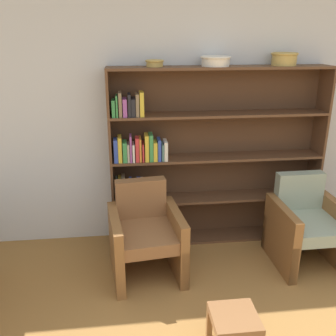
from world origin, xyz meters
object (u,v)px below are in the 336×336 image
(bookshelf, at_px, (198,159))
(bowl_stoneware, at_px, (155,63))
(armchair_leather, at_px, (145,234))
(armchair_cushioned, at_px, (307,225))
(bowl_cream, at_px, (216,60))
(bowl_olive, at_px, (284,58))
(footstool, at_px, (234,322))

(bookshelf, bearing_deg, bowl_stoneware, -176.99)
(armchair_leather, distance_m, armchair_cushioned, 1.58)
(bowl_stoneware, xyz_separation_m, armchair_cushioned, (1.43, -0.55, -1.51))
(armchair_cushioned, bearing_deg, bowl_cream, -33.81)
(armchair_leather, bearing_deg, bookshelf, -142.83)
(bowl_cream, distance_m, armchair_cushioned, 1.83)
(bowl_stoneware, bearing_deg, bowl_olive, 0.00)
(bookshelf, xyz_separation_m, bowl_stoneware, (-0.45, -0.02, 0.98))
(bowl_stoneware, xyz_separation_m, armchair_leather, (-0.15, -0.55, -1.51))
(bowl_stoneware, relative_size, armchair_leather, 0.21)
(armchair_leather, distance_m, footstool, 1.20)
(bowl_stoneware, relative_size, bowl_cream, 0.61)
(bowl_stoneware, height_order, armchair_leather, bowl_stoneware)
(bowl_olive, height_order, armchair_leather, bowl_olive)
(bookshelf, height_order, bowl_olive, bowl_olive)
(bowl_stoneware, bearing_deg, armchair_cushioned, -20.96)
(bowl_cream, bearing_deg, armchair_cushioned, -32.91)
(bowl_stoneware, relative_size, footstool, 0.54)
(bowl_stoneware, bearing_deg, bookshelf, 3.01)
(bowl_cream, xyz_separation_m, armchair_leather, (-0.73, -0.55, -1.52))
(armchair_leather, relative_size, footstool, 2.61)
(bowl_olive, bearing_deg, bowl_cream, 180.00)
(bookshelf, height_order, armchair_cushioned, bookshelf)
(bowl_cream, distance_m, armchair_leather, 1.78)
(bookshelf, bearing_deg, armchair_cushioned, -30.23)
(bowl_stoneware, bearing_deg, bowl_cream, 0.00)
(footstool, bearing_deg, bowl_cream, 83.78)
(armchair_leather, xyz_separation_m, footstool, (0.56, -1.05, -0.14))
(bowl_stoneware, height_order, footstool, bowl_stoneware)
(bookshelf, distance_m, bowl_olive, 1.30)
(bowl_cream, relative_size, footstool, 0.89)
(bookshelf, bearing_deg, footstool, -91.41)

